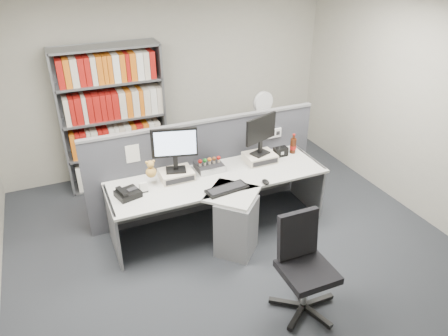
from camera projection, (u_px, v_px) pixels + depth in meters
name	position (u px, v px, depth m)	size (l,w,h in m)	color
ground	(247.00, 267.00, 4.69)	(5.50, 5.50, 0.00)	#31343A
room_shell	(252.00, 115.00, 3.83)	(5.04, 5.54, 2.72)	#B1AE9E
partition	(206.00, 166.00, 5.39)	(3.00, 0.08, 1.27)	#43444C
desk	(226.00, 205.00, 4.95)	(2.60, 1.20, 0.72)	silver
monitor_riser_left	(176.00, 175.00, 4.94)	(0.38, 0.31, 0.10)	beige
monitor_riser_right	(260.00, 157.00, 5.33)	(0.38, 0.31, 0.10)	beige
monitor_left	(175.00, 146.00, 4.77)	(0.51, 0.22, 0.53)	black
monitor_right	(261.00, 132.00, 5.16)	(0.47, 0.22, 0.50)	black
desktop_pc	(209.00, 166.00, 5.14)	(0.31, 0.28, 0.08)	black
figurines	(209.00, 160.00, 5.08)	(0.29, 0.05, 0.09)	beige
keyboard	(227.00, 189.00, 4.73)	(0.50, 0.24, 0.03)	black
mouse	(266.00, 182.00, 4.85)	(0.07, 0.12, 0.04)	black
desk_phone	(127.00, 193.00, 4.60)	(0.29, 0.28, 0.10)	black
desk_calendar	(143.00, 188.00, 4.68)	(0.09, 0.07, 0.11)	black
plush_toy	(151.00, 170.00, 4.75)	(0.12, 0.12, 0.21)	gold
speaker	(280.00, 152.00, 5.45)	(0.18, 0.10, 0.12)	black
cola_bottle	(293.00, 146.00, 5.51)	(0.08, 0.08, 0.27)	#3F190A
shelving_unit	(113.00, 120.00, 5.88)	(1.41, 0.40, 2.00)	gray
filing_cabinet	(261.00, 147.00, 6.54)	(0.45, 0.61, 0.70)	gray
desk_fan	(263.00, 105.00, 6.21)	(0.33, 0.19, 0.55)	white
office_chair	(303.00, 263.00, 3.96)	(0.63, 0.66, 0.99)	silver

